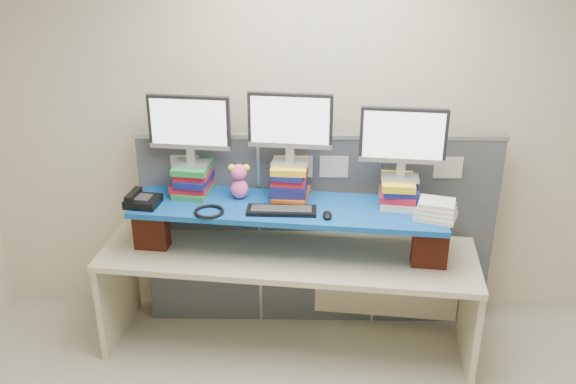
{
  "coord_description": "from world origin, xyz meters",
  "views": [
    {
      "loc": [
        -0.14,
        -2.43,
        2.98
      ],
      "look_at": [
        -0.22,
        1.44,
        1.24
      ],
      "focal_mm": 40.0,
      "sensor_mm": 36.0,
      "label": 1
    }
  ],
  "objects_px": {
    "keyboard": "(282,210)",
    "monitor_center": "(290,124)",
    "blue_board": "(288,208)",
    "monitor_left": "(189,126)",
    "monitor_right": "(403,139)",
    "desk_phone": "(142,200)",
    "desk": "(288,271)"
  },
  "relations": [
    {
      "from": "monitor_center",
      "to": "monitor_right",
      "type": "distance_m",
      "value": 0.74
    },
    {
      "from": "desk",
      "to": "desk_phone",
      "type": "xyz_separation_m",
      "value": [
        -0.98,
        -0.01,
        0.55
      ]
    },
    {
      "from": "desk_phone",
      "to": "monitor_right",
      "type": "bearing_deg",
      "value": 11.0
    },
    {
      "from": "blue_board",
      "to": "monitor_right",
      "type": "distance_m",
      "value": 0.88
    },
    {
      "from": "monitor_left",
      "to": "keyboard",
      "type": "distance_m",
      "value": 0.84
    },
    {
      "from": "monitor_left",
      "to": "desk_phone",
      "type": "relative_size",
      "value": 2.28
    },
    {
      "from": "desk",
      "to": "monitor_center",
      "type": "bearing_deg",
      "value": 90.56
    },
    {
      "from": "blue_board",
      "to": "desk_phone",
      "type": "bearing_deg",
      "value": -173.22
    },
    {
      "from": "desk_phone",
      "to": "keyboard",
      "type": "bearing_deg",
      "value": 3.78
    },
    {
      "from": "keyboard",
      "to": "monitor_center",
      "type": "bearing_deg",
      "value": 78.32
    },
    {
      "from": "monitor_left",
      "to": "monitor_center",
      "type": "xyz_separation_m",
      "value": [
        0.67,
        -0.08,
        0.04
      ]
    },
    {
      "from": "desk_phone",
      "to": "blue_board",
      "type": "bearing_deg",
      "value": 9.95
    },
    {
      "from": "desk",
      "to": "blue_board",
      "type": "xyz_separation_m",
      "value": [
        0.0,
        0.0,
        0.49
      ]
    },
    {
      "from": "monitor_right",
      "to": "monitor_left",
      "type": "bearing_deg",
      "value": -180.0
    },
    {
      "from": "monitor_center",
      "to": "monitor_left",
      "type": "bearing_deg",
      "value": -180.0
    },
    {
      "from": "monitor_center",
      "to": "monitor_right",
      "type": "relative_size",
      "value": 1.0
    },
    {
      "from": "monitor_left",
      "to": "blue_board",
      "type": "bearing_deg",
      "value": -9.9
    },
    {
      "from": "desk",
      "to": "monitor_center",
      "type": "distance_m",
      "value": 1.05
    },
    {
      "from": "desk",
      "to": "monitor_left",
      "type": "xyz_separation_m",
      "value": [
        -0.66,
        0.19,
        1.0
      ]
    },
    {
      "from": "monitor_left",
      "to": "desk_phone",
      "type": "distance_m",
      "value": 0.59
    },
    {
      "from": "blue_board",
      "to": "monitor_left",
      "type": "xyz_separation_m",
      "value": [
        -0.66,
        0.19,
        0.51
      ]
    },
    {
      "from": "desk",
      "to": "blue_board",
      "type": "bearing_deg",
      "value": 75.8
    },
    {
      "from": "desk",
      "to": "desk_phone",
      "type": "relative_size",
      "value": 10.89
    },
    {
      "from": "monitor_right",
      "to": "desk_phone",
      "type": "relative_size",
      "value": 2.28
    },
    {
      "from": "monitor_center",
      "to": "keyboard",
      "type": "distance_m",
      "value": 0.56
    },
    {
      "from": "desk",
      "to": "blue_board",
      "type": "height_order",
      "value": "blue_board"
    },
    {
      "from": "monitor_left",
      "to": "monitor_right",
      "type": "relative_size",
      "value": 1.0
    },
    {
      "from": "keyboard",
      "to": "desk_phone",
      "type": "xyz_separation_m",
      "value": [
        -0.94,
        0.09,
        0.02
      ]
    },
    {
      "from": "keyboard",
      "to": "desk_phone",
      "type": "distance_m",
      "value": 0.94
    },
    {
      "from": "blue_board",
      "to": "monitor_right",
      "type": "height_order",
      "value": "monitor_right"
    },
    {
      "from": "desk",
      "to": "monitor_right",
      "type": "bearing_deg",
      "value": 9.21
    },
    {
      "from": "desk",
      "to": "blue_board",
      "type": "relative_size",
      "value": 1.27
    }
  ]
}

